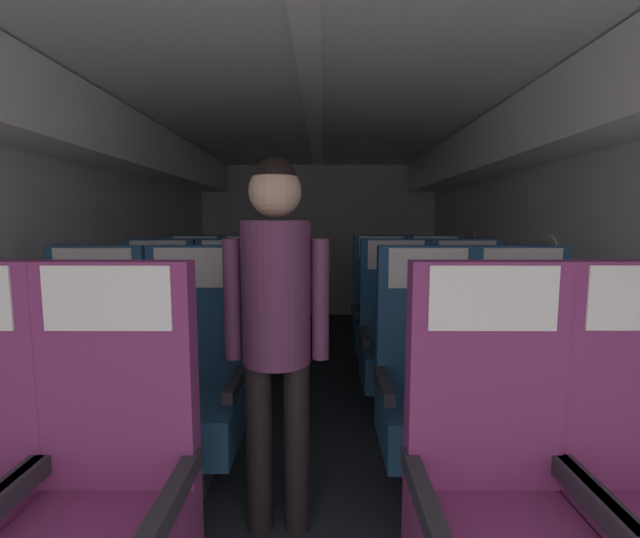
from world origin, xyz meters
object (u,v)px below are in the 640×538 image
(seat_a_right_window, at_px, (496,498))
(seat_c_left_aisle, at_px, (230,341))
(seat_a_left_aisle, at_px, (104,498))
(seat_b_left_window, at_px, (90,389))
(seat_d_left_window, at_px, (194,315))
(seat_d_left_aisle, at_px, (249,314))
(seat_d_right_aisle, at_px, (436,315))
(seat_b_right_window, at_px, (429,389))
(flight_attendant, at_px, (276,309))
(seat_c_left_window, at_px, (157,341))
(seat_c_right_aisle, at_px, (468,342))
(seat_c_right_window, at_px, (396,341))
(seat_b_left_aisle, at_px, (192,387))
(seat_b_right_aisle, at_px, (524,389))
(seat_d_right_window, at_px, (381,315))

(seat_a_right_window, height_order, seat_c_left_aisle, same)
(seat_a_left_aisle, bearing_deg, seat_b_left_window, 120.74)
(seat_d_left_window, xyz_separation_m, seat_d_left_aisle, (0.48, 0.02, 0.00))
(seat_c_left_aisle, xyz_separation_m, seat_d_right_aisle, (1.64, 0.83, 0.00))
(seat_a_left_aisle, bearing_deg, seat_a_right_window, 0.40)
(seat_b_right_window, xyz_separation_m, seat_d_left_window, (-1.66, 1.65, 0.00))
(seat_b_left_window, height_order, flight_attendant, flight_attendant)
(seat_a_right_window, height_order, seat_c_left_window, same)
(seat_d_left_window, height_order, seat_d_left_aisle, same)
(seat_c_right_aisle, bearing_deg, seat_c_left_window, 179.90)
(seat_b_left_window, height_order, seat_c_right_window, same)
(seat_b_left_aisle, distance_m, seat_c_right_window, 1.42)
(seat_d_left_window, bearing_deg, flight_attendant, -64.33)
(seat_b_left_aisle, distance_m, flight_attendant, 0.73)
(seat_a_right_window, distance_m, seat_d_left_aisle, 2.76)
(seat_b_right_aisle, bearing_deg, seat_d_right_aisle, 89.86)
(seat_d_left_window, bearing_deg, seat_c_left_window, -90.57)
(seat_c_right_window, distance_m, flight_attendant, 1.43)
(seat_d_left_window, bearing_deg, seat_b_left_window, -90.39)
(seat_b_right_aisle, relative_size, seat_c_right_aisle, 1.00)
(seat_a_left_aisle, xyz_separation_m, seat_c_right_window, (1.16, 1.68, 0.00))
(seat_a_left_aisle, distance_m, seat_c_right_window, 2.04)
(seat_b_left_window, xyz_separation_m, seat_b_right_window, (1.67, 0.01, 0.00))
(seat_c_left_window, height_order, seat_d_left_aisle, same)
(seat_b_left_window, height_order, seat_c_left_aisle, same)
(seat_d_left_window, bearing_deg, seat_b_right_window, -44.98)
(seat_b_right_aisle, bearing_deg, flight_attendant, -164.84)
(seat_c_right_aisle, relative_size, flight_attendant, 0.76)
(seat_d_right_aisle, bearing_deg, seat_b_left_aisle, -135.10)
(seat_a_left_aisle, xyz_separation_m, seat_d_right_window, (1.17, 2.48, 0.00))
(seat_d_left_aisle, bearing_deg, seat_c_left_aisle, -88.89)
(seat_b_left_aisle, height_order, seat_d_left_window, same)
(seat_d_left_window, bearing_deg, seat_b_right_aisle, -37.70)
(seat_d_right_aisle, relative_size, flight_attendant, 0.76)
(seat_c_left_aisle, height_order, seat_c_right_aisle, same)
(seat_a_left_aisle, bearing_deg, seat_c_left_aisle, 89.61)
(seat_c_left_window, relative_size, flight_attendant, 0.76)
(seat_b_left_aisle, relative_size, seat_c_left_window, 1.00)
(seat_b_left_window, distance_m, seat_c_left_aisle, 0.98)
(seat_c_left_window, distance_m, flight_attendant, 1.55)
(seat_d_left_aisle, bearing_deg, seat_d_right_aisle, -0.59)
(seat_b_left_window, bearing_deg, flight_attendant, -17.53)
(seat_d_right_aisle, bearing_deg, seat_d_right_window, -179.02)
(seat_c_right_aisle, bearing_deg, seat_d_right_window, 120.07)
(seat_a_left_aisle, relative_size, seat_b_left_aisle, 1.00)
(seat_b_right_window, bearing_deg, seat_c_right_window, 91.01)
(seat_a_right_window, distance_m, seat_b_left_window, 1.85)
(seat_b_left_window, distance_m, seat_c_right_aisle, 2.29)
(seat_c_left_aisle, distance_m, seat_c_right_window, 1.15)
(seat_a_right_window, relative_size, seat_c_right_aisle, 1.00)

